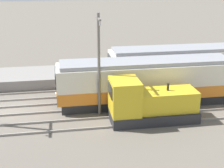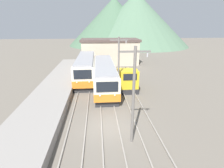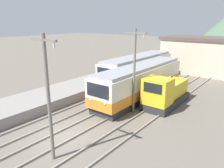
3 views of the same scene
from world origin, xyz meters
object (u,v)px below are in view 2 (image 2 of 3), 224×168
(commuter_train_left, at_px, (86,69))
(shunting_locomotive, at_px, (126,80))
(commuter_train_center, at_px, (105,76))
(catenary_mast_near, at_px, (134,94))
(catenary_mast_mid, at_px, (119,66))

(commuter_train_left, bearing_deg, shunting_locomotive, -39.07)
(commuter_train_left, distance_m, commuter_train_center, 4.99)
(catenary_mast_near, distance_m, catenary_mast_mid, 8.59)
(commuter_train_left, relative_size, catenary_mast_near, 1.81)
(commuter_train_center, relative_size, catenary_mast_mid, 1.90)
(catenary_mast_near, bearing_deg, commuter_train_left, 104.65)
(catenary_mast_near, bearing_deg, shunting_locomotive, 82.77)
(commuter_train_center, bearing_deg, commuter_train_left, 124.14)
(commuter_train_center, relative_size, shunting_locomotive, 2.27)
(commuter_train_left, relative_size, commuter_train_center, 0.96)
(commuter_train_left, bearing_deg, catenary_mast_mid, -61.35)
(catenary_mast_near, bearing_deg, catenary_mast_mid, 90.00)
(commuter_train_left, xyz_separation_m, commuter_train_center, (2.80, -4.13, -0.08))
(commuter_train_center, distance_m, catenary_mast_near, 12.64)
(commuter_train_left, xyz_separation_m, catenary_mast_mid, (4.31, -7.89, 2.20))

